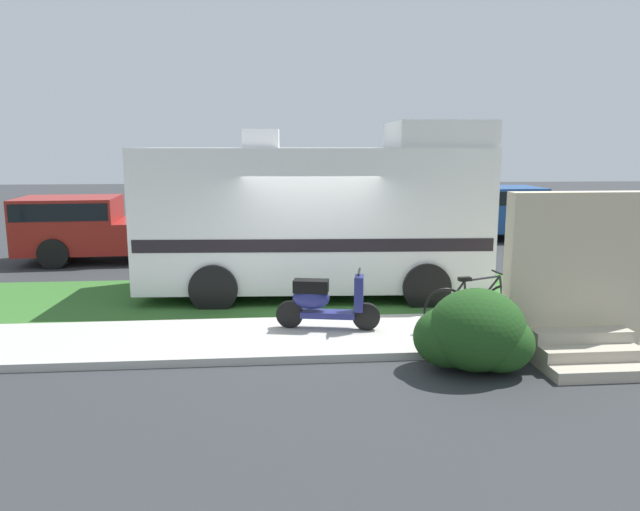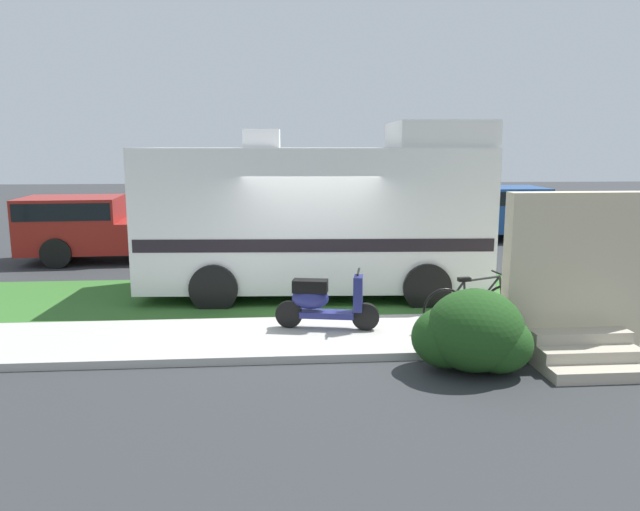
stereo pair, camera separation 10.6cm
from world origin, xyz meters
name	(u,v)px [view 2 (the right image)]	position (x,y,z in m)	size (l,w,h in m)	color
ground_plane	(313,320)	(0.00, 0.00, 0.00)	(80.00, 80.00, 0.00)	#2D3033
sidewalk	(319,337)	(0.00, -1.20, 0.06)	(24.00, 2.00, 0.12)	#ADAAA3
grass_strip	(308,297)	(0.00, 1.50, 0.04)	(24.00, 3.40, 0.08)	#336628
motorhome_rv	(319,215)	(0.23, 1.77, 1.67)	(6.87, 2.95, 3.49)	silver
scooter	(323,301)	(0.09, -0.92, 0.58)	(1.67, 0.60, 0.97)	black
bicycle	(474,306)	(2.49, -1.17, 0.51)	(1.72, 0.52, 0.91)	black
pickup_truck_near	(111,226)	(-5.01, 6.14, 0.92)	(5.62, 2.37, 1.71)	maroon
pickup_truck_far	(477,211)	(6.01, 9.07, 0.92)	(5.37, 2.36, 1.70)	#1E478C
porch_steps	(577,294)	(3.59, -2.29, 0.97)	(2.00, 1.26, 2.40)	#B2A893
bush_by_porch	(473,334)	(1.97, -2.69, 0.53)	(1.58, 1.19, 1.12)	#1E4719
bottle_green	(559,323)	(3.87, -1.28, 0.23)	(0.08, 0.08, 0.25)	brown
bottle_spare	(563,316)	(4.16, -0.83, 0.22)	(0.06, 0.06, 0.23)	navy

